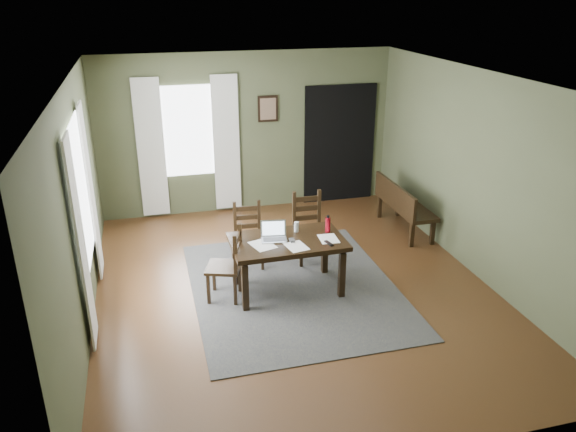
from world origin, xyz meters
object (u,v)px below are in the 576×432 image
object	(u,v)px
dining_table	(287,246)
laptop	(274,234)
chair_back_left	(249,236)
water_bottle	(328,224)
chair_back_right	(309,228)
bench	(402,203)
chair_end	(228,265)

from	to	relation	value
dining_table	laptop	distance (m)	0.23
dining_table	chair_back_left	distance (m)	0.93
laptop	water_bottle	size ratio (longest dim) A/B	1.57
chair_back_left	chair_back_right	size ratio (longest dim) A/B	0.92
dining_table	bench	world-z (taller)	bench
chair_back_right	water_bottle	xyz separation A→B (m)	(0.04, -0.70, 0.34)
dining_table	laptop	xyz separation A→B (m)	(-0.16, 0.08, 0.14)
chair_back_right	bench	distance (m)	1.82
dining_table	bench	bearing A→B (deg)	31.38
chair_end	water_bottle	size ratio (longest dim) A/B	4.17
chair_back_left	bench	bearing A→B (deg)	16.32
chair_back_left	dining_table	bearing A→B (deg)	-64.05
chair_back_right	bench	world-z (taller)	chair_back_right
water_bottle	chair_end	bearing A→B (deg)	-175.45
chair_back_right	water_bottle	distance (m)	0.78
water_bottle	chair_back_right	bearing A→B (deg)	92.99
chair_end	chair_back_right	distance (m)	1.52
chair_back_right	dining_table	bearing A→B (deg)	-122.38
chair_end	bench	bearing A→B (deg)	134.42
laptop	water_bottle	xyz separation A→B (m)	(0.72, 0.03, 0.05)
chair_back_right	water_bottle	size ratio (longest dim) A/B	4.35
bench	water_bottle	world-z (taller)	water_bottle
bench	laptop	bearing A→B (deg)	118.88
chair_back_right	laptop	world-z (taller)	chair_back_right
dining_table	bench	distance (m)	2.65
chair_end	water_bottle	world-z (taller)	chair_end
chair_back_left	water_bottle	world-z (taller)	water_bottle
chair_back_left	chair_end	bearing A→B (deg)	-112.64
bench	water_bottle	distance (m)	2.15
chair_end	chair_back_left	size ratio (longest dim) A/B	1.04
chair_back_right	water_bottle	world-z (taller)	chair_back_right
chair_back_left	bench	distance (m)	2.64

